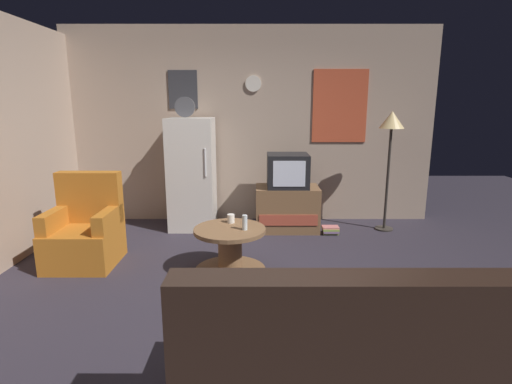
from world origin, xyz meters
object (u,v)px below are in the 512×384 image
(fridge, at_px, (191,174))
(wine_glass, at_px, (243,222))
(mug_ceramic_white, at_px, (230,219))
(standing_lamp, at_px, (390,129))
(armchair, at_px, (84,233))
(tv_stand, at_px, (286,208))
(couch, at_px, (336,363))
(crt_tv, at_px, (286,171))
(coffee_table, at_px, (229,251))
(book_stack, at_px, (329,230))

(fridge, height_order, wine_glass, fridge)
(mug_ceramic_white, bearing_deg, standing_lamp, 31.41)
(fridge, relative_size, armchair, 1.84)
(tv_stand, relative_size, couch, 0.49)
(wine_glass, bearing_deg, armchair, 169.36)
(fridge, bearing_deg, crt_tv, -5.33)
(standing_lamp, bearing_deg, wine_glass, -141.79)
(tv_stand, distance_m, crt_tv, 0.52)
(armchair, bearing_deg, fridge, 52.66)
(coffee_table, bearing_deg, armchair, 170.11)
(coffee_table, distance_m, couch, 2.00)
(fridge, height_order, armchair, fridge)
(tv_stand, relative_size, crt_tv, 1.56)
(wine_glass, bearing_deg, crt_tv, 70.08)
(coffee_table, relative_size, couch, 0.42)
(couch, xyz_separation_m, book_stack, (0.54, 3.10, -0.26))
(wine_glass, bearing_deg, fridge, 115.60)
(wine_glass, distance_m, armchair, 1.76)
(couch, bearing_deg, armchair, 136.59)
(tv_stand, distance_m, mug_ceramic_white, 1.42)
(fridge, height_order, tv_stand, fridge)
(crt_tv, xyz_separation_m, standing_lamp, (1.33, 0.01, 0.54))
(armchair, bearing_deg, mug_ceramic_white, -3.13)
(wine_glass, relative_size, mug_ceramic_white, 1.67)
(book_stack, bearing_deg, standing_lamp, 14.04)
(coffee_table, height_order, mug_ceramic_white, mug_ceramic_white)
(mug_ceramic_white, bearing_deg, coffee_table, -90.23)
(crt_tv, relative_size, couch, 0.32)
(fridge, relative_size, mug_ceramic_white, 19.67)
(fridge, xyz_separation_m, coffee_table, (0.61, -1.53, -0.52))
(wine_glass, distance_m, couch, 1.92)
(mug_ceramic_white, xyz_separation_m, book_stack, (1.24, 1.04, -0.47))
(wine_glass, relative_size, couch, 0.09)
(crt_tv, distance_m, book_stack, 0.97)
(mug_ceramic_white, bearing_deg, armchair, 176.87)
(fridge, distance_m, standing_lamp, 2.69)
(crt_tv, relative_size, standing_lamp, 0.34)
(fridge, distance_m, couch, 3.68)
(mug_ceramic_white, bearing_deg, crt_tv, 60.94)
(standing_lamp, bearing_deg, fridge, 177.49)
(tv_stand, bearing_deg, couch, -89.66)
(crt_tv, xyz_separation_m, couch, (0.02, -3.29, -0.50))
(standing_lamp, bearing_deg, tv_stand, -179.82)
(fridge, xyz_separation_m, wine_glass, (0.76, -1.58, -0.21))
(crt_tv, xyz_separation_m, armchair, (-2.25, -1.14, -0.48))
(tv_stand, xyz_separation_m, couch, (0.02, -3.29, 0.01))
(wine_glass, height_order, book_stack, wine_glass)
(crt_tv, xyz_separation_m, wine_glass, (-0.53, -1.46, -0.27))
(mug_ceramic_white, bearing_deg, fridge, 114.29)
(coffee_table, bearing_deg, couch, -69.47)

